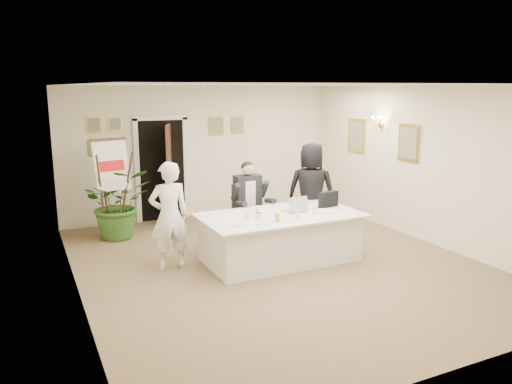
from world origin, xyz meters
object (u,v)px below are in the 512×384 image
object	(u,v)px
laptop	(295,202)
paper_stack	(327,211)
conference_table	(280,237)
steel_jug	(258,216)
seated_man	(249,202)
flip_chart	(111,194)
potted_palm	(118,203)
laptop_bag	(328,199)
oj_glass	(277,217)
standing_woman	(311,191)
standing_man	(169,216)

from	to	relation	value
laptop	paper_stack	world-z (taller)	laptop
conference_table	steel_jug	size ratio (longest dim) A/B	23.24
conference_table	paper_stack	distance (m)	0.87
seated_man	laptop	size ratio (longest dim) A/B	4.02
conference_table	flip_chart	xyz separation A→B (m)	(-2.24, 2.39, 0.46)
potted_palm	laptop	bearing A→B (deg)	-43.50
potted_palm	laptop_bag	world-z (taller)	potted_palm
oj_glass	steel_jug	world-z (taller)	oj_glass
seated_man	standing_woman	world-z (taller)	standing_woman
seated_man	steel_jug	distance (m)	1.29
laptop_bag	seated_man	bearing A→B (deg)	123.57
seated_man	paper_stack	bearing A→B (deg)	-56.89
standing_man	paper_stack	world-z (taller)	standing_man
laptop_bag	flip_chart	bearing A→B (deg)	132.36
flip_chart	standing_woman	xyz separation A→B (m)	(3.31, -1.58, 0.05)
standing_woman	potted_palm	world-z (taller)	standing_woman
conference_table	paper_stack	bearing A→B (deg)	-14.39
standing_man	paper_stack	distance (m)	2.53
standing_man	conference_table	bearing A→B (deg)	166.25
conference_table	laptop_bag	world-z (taller)	laptop_bag
flip_chart	laptop_bag	bearing A→B (deg)	-35.73
oj_glass	laptop	bearing A→B (deg)	39.81
flip_chart	oj_glass	size ratio (longest dim) A/B	14.13
seated_man	steel_jug	xyz separation A→B (m)	(-0.40, -1.22, 0.08)
flip_chart	standing_woman	distance (m)	3.67
potted_palm	laptop	xyz separation A→B (m)	(2.43, -2.31, 0.25)
flip_chart	seated_man	bearing A→B (deg)	-30.80
potted_palm	oj_glass	size ratio (longest dim) A/B	10.17
standing_man	potted_palm	distance (m)	2.05
laptop_bag	oj_glass	size ratio (longest dim) A/B	2.91
conference_table	standing_woman	distance (m)	1.44
conference_table	paper_stack	world-z (taller)	paper_stack
laptop_bag	steel_jug	bearing A→B (deg)	176.75
potted_palm	laptop	world-z (taller)	potted_palm
laptop	laptop_bag	world-z (taller)	laptop
standing_woman	oj_glass	distance (m)	1.78
seated_man	standing_woman	xyz separation A→B (m)	(1.13, -0.28, 0.15)
standing_woman	laptop_bag	world-z (taller)	standing_woman
flip_chart	potted_palm	bearing A→B (deg)	9.79
standing_woman	oj_glass	size ratio (longest dim) A/B	13.84
seated_man	paper_stack	world-z (taller)	seated_man
potted_palm	steel_jug	distance (m)	3.04
standing_man	laptop	xyz separation A→B (m)	(2.02, -0.31, 0.07)
paper_stack	flip_chart	bearing A→B (deg)	139.18
oj_glass	conference_table	bearing A→B (deg)	55.23
conference_table	standing_man	distance (m)	1.82
standing_woman	steel_jug	world-z (taller)	standing_woman
conference_table	oj_glass	world-z (taller)	oj_glass
flip_chart	potted_palm	size ratio (longest dim) A/B	1.39
flip_chart	laptop_bag	world-z (taller)	flip_chart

